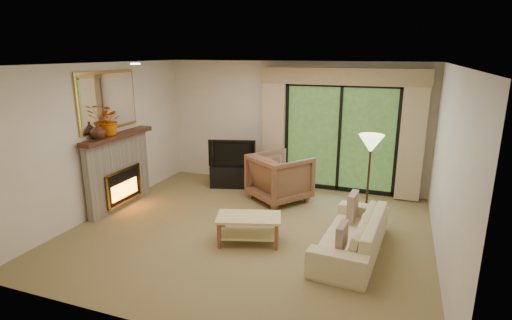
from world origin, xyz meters
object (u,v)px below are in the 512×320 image
(media_console, at_px, (233,176))
(armchair, at_px, (280,177))
(coffee_table, at_px, (249,229))
(sofa, at_px, (352,233))

(media_console, bearing_deg, armchair, -37.04)
(media_console, distance_m, armchair, 1.27)
(armchair, xyz_separation_m, coffee_table, (0.09, -1.88, -0.24))
(media_console, bearing_deg, coffee_table, -77.52)
(media_console, xyz_separation_m, coffee_table, (1.26, -2.33, -0.02))
(armchair, distance_m, sofa, 2.28)
(coffee_table, bearing_deg, sofa, -8.10)
(sofa, bearing_deg, coffee_table, -76.54)
(armchair, relative_size, coffee_table, 1.06)
(armchair, bearing_deg, media_console, 15.34)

